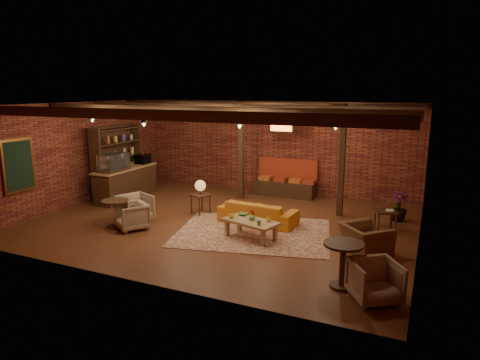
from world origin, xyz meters
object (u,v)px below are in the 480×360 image
at_px(plant_tall, 401,178).
at_px(sofa, 258,212).
at_px(side_table_lamp, 200,188).
at_px(round_table_right, 343,258).
at_px(armchair_right, 366,235).
at_px(side_table_book, 386,212).
at_px(armchair_a, 135,207).
at_px(armchair_b, 132,215).
at_px(armchair_far, 375,279).
at_px(coffee_table, 251,222).
at_px(round_table_left, 116,209).

bearing_deg(plant_tall, sofa, -152.35).
distance_m(side_table_lamp, round_table_right, 5.65).
distance_m(armchair_right, plant_tall, 2.99).
relative_size(sofa, armchair_right, 2.12).
bearing_deg(side_table_book, armchair_a, -163.06).
relative_size(armchair_b, armchair_far, 0.97).
height_order(coffee_table, round_table_right, round_table_right).
bearing_deg(round_table_left, side_table_lamp, 54.74).
bearing_deg(round_table_right, armchair_a, 164.68).
bearing_deg(round_table_left, armchair_b, 5.19).
relative_size(armchair_a, round_table_right, 0.98).
bearing_deg(round_table_right, side_table_lamp, 146.95).
relative_size(side_table_lamp, plant_tall, 0.41).
height_order(coffee_table, side_table_lamp, side_table_lamp).
relative_size(side_table_lamp, round_table_right, 1.17).
height_order(round_table_left, armchair_b, armchair_b).
bearing_deg(armchair_a, plant_tall, -41.63).
xyz_separation_m(round_table_left, armchair_far, (6.77, -1.36, -0.10)).
xyz_separation_m(side_table_lamp, round_table_left, (-1.43, -2.02, -0.27)).
height_order(round_table_left, armchair_right, armchair_right).
bearing_deg(round_table_left, plant_tall, 28.45).
bearing_deg(side_table_lamp, round_table_right, -33.05).
bearing_deg(armchair_far, sofa, 104.20).
bearing_deg(side_table_book, side_table_lamp, -174.36).
distance_m(side_table_lamp, round_table_left, 2.48).
bearing_deg(side_table_lamp, armchair_b, -115.52).
relative_size(side_table_lamp, armchair_right, 1.01).
distance_m(armchair_a, side_table_book, 6.66).
bearing_deg(armchair_far, armchair_a, 130.66).
xyz_separation_m(armchair_b, plant_tall, (6.29, 3.63, 0.83)).
bearing_deg(armchair_b, round_table_left, -141.99).
xyz_separation_m(sofa, coffee_table, (0.28, -1.19, 0.10)).
bearing_deg(armchair_far, round_table_left, 135.68).
xyz_separation_m(sofa, round_table_right, (2.85, -2.91, 0.26)).
distance_m(coffee_table, side_table_book, 3.49).
distance_m(coffee_table, armchair_b, 3.17).
bearing_deg(armchair_a, coffee_table, -65.32).
height_order(armchair_a, armchair_far, armchair_a).
distance_m(round_table_left, armchair_right, 6.35).
relative_size(coffee_table, armchair_right, 1.49).
distance_m(armchair_b, plant_tall, 7.31).
bearing_deg(armchair_b, sofa, 65.50).
distance_m(sofa, armchair_far, 4.73).
relative_size(round_table_left, armchair_a, 0.88).
relative_size(sofa, side_table_book, 3.22).
xyz_separation_m(coffee_table, side_table_lamp, (-2.16, 1.35, 0.36)).
bearing_deg(armchair_b, coffee_table, 44.09).
distance_m(sofa, armchair_a, 3.39).
distance_m(sofa, round_table_left, 3.80).
xyz_separation_m(armchair_right, armchair_far, (0.47, -2.19, -0.04)).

